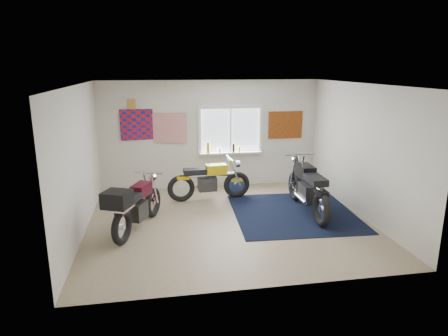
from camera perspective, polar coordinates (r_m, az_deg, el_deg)
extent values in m
plane|color=#9E896B|center=(8.06, 0.65, -7.69)|extent=(5.50, 5.50, 0.00)
plane|color=white|center=(7.48, 0.71, 11.85)|extent=(5.50, 5.50, 0.00)
plane|color=silver|center=(10.08, -1.92, 4.78)|extent=(5.50, 0.00, 5.50)
plane|color=silver|center=(5.31, 5.61, -4.14)|extent=(5.50, 0.00, 5.50)
plane|color=silver|center=(7.66, -19.99, 0.84)|extent=(0.00, 5.00, 5.00)
plane|color=silver|center=(8.59, 19.05, 2.31)|extent=(0.00, 5.00, 5.00)
cube|color=black|center=(8.65, 9.88, -6.32)|extent=(2.63, 2.73, 0.01)
cube|color=white|center=(10.13, 0.90, 5.41)|extent=(1.50, 0.02, 1.10)
cube|color=white|center=(10.04, 0.93, 8.72)|extent=(1.66, 0.06, 0.08)
cube|color=white|center=(10.22, 0.90, 2.13)|extent=(1.66, 0.06, 0.08)
cube|color=white|center=(10.00, -3.56, 5.26)|extent=(0.08, 0.06, 1.10)
cube|color=white|center=(10.29, 5.26, 5.49)|extent=(0.08, 0.06, 1.10)
cube|color=white|center=(10.12, 0.91, 5.40)|extent=(0.04, 0.06, 1.10)
cube|color=white|center=(10.16, 0.96, 2.17)|extent=(1.60, 0.16, 0.04)
cylinder|color=#845E13|center=(10.03, -2.30, 2.93)|extent=(0.07, 0.07, 0.28)
cylinder|color=silver|center=(10.09, -0.62, 2.54)|extent=(0.06, 0.06, 0.12)
cylinder|color=black|center=(10.14, 1.37, 2.89)|extent=(0.06, 0.06, 0.22)
cylinder|color=gold|center=(10.18, 2.22, 2.70)|extent=(0.05, 0.05, 0.14)
plane|color=red|center=(9.93, -11.74, 6.09)|extent=(1.00, 0.07, 1.00)
plane|color=red|center=(9.92, -7.94, 5.67)|extent=(0.90, 0.09, 0.90)
cube|color=#AC7931|center=(9.88, -13.06, 8.91)|extent=(0.18, 0.02, 0.24)
cube|color=#A54C14|center=(10.48, 8.77, 6.09)|extent=(0.90, 0.03, 0.70)
torus|color=black|center=(9.43, 1.82, -2.38)|extent=(0.64, 0.16, 0.63)
torus|color=black|center=(9.19, -6.15, -2.92)|extent=(0.64, 0.16, 0.63)
cylinder|color=silver|center=(9.43, 1.82, -2.38)|extent=(0.11, 0.10, 0.10)
cylinder|color=silver|center=(9.19, -6.15, -2.92)|extent=(0.11, 0.10, 0.10)
cylinder|color=silver|center=(9.21, -2.12, -1.03)|extent=(1.19, 0.16, 0.08)
cube|color=#29292B|center=(9.26, -2.40, -2.28)|extent=(0.44, 0.29, 0.32)
cylinder|color=silver|center=(9.43, -2.57, -2.57)|extent=(0.52, 0.10, 0.07)
cube|color=gold|center=(9.21, -1.10, -0.17)|extent=(0.49, 0.27, 0.23)
cube|color=black|center=(9.12, -4.16, -0.47)|extent=(0.53, 0.30, 0.11)
cube|color=gold|center=(9.12, -5.90, -1.38)|extent=(0.29, 0.17, 0.08)
cube|color=gold|center=(9.40, 1.83, -1.72)|extent=(0.27, 0.15, 0.05)
cylinder|color=silver|center=(9.22, 0.84, 1.42)|extent=(0.07, 0.58, 0.03)
cylinder|color=silver|center=(9.31, 1.96, 0.57)|extent=(0.10, 0.16, 0.15)
torus|color=black|center=(9.35, 10.16, -2.53)|extent=(0.16, 0.70, 0.70)
torus|color=black|center=(7.97, 13.79, -5.73)|extent=(0.16, 0.70, 0.70)
cylinder|color=silver|center=(9.35, 10.16, -2.53)|extent=(0.11, 0.12, 0.12)
cylinder|color=silver|center=(7.97, 13.79, -5.73)|extent=(0.11, 0.12, 0.12)
cylinder|color=silver|center=(8.55, 11.95, -1.81)|extent=(0.12, 1.41, 0.10)
cube|color=#29292B|center=(8.57, 11.99, -3.49)|extent=(0.32, 0.51, 0.38)
cylinder|color=silver|center=(8.55, 10.83, -4.27)|extent=(0.09, 0.61, 0.08)
cube|color=black|center=(8.69, 11.53, -0.46)|extent=(0.30, 0.56, 0.27)
cube|color=black|center=(8.17, 12.95, -1.66)|extent=(0.32, 0.62, 0.13)
cube|color=black|center=(7.92, 13.78, -3.40)|extent=(0.18, 0.34, 0.09)
cube|color=black|center=(9.31, 10.19, -1.75)|extent=(0.16, 0.31, 0.06)
cylinder|color=silver|center=(8.97, 10.79, 1.94)|extent=(0.69, 0.05, 0.04)
cylinder|color=silver|center=(9.21, 10.28, 1.16)|extent=(0.18, 0.11, 0.18)
torus|color=black|center=(8.37, -10.14, -4.83)|extent=(0.36, 0.63, 0.63)
torus|color=black|center=(7.23, -14.40, -8.19)|extent=(0.36, 0.63, 0.63)
cylinder|color=silver|center=(8.37, -10.14, -4.83)|extent=(0.13, 0.14, 0.11)
cylinder|color=silver|center=(7.23, -14.40, -8.19)|extent=(0.13, 0.14, 0.11)
cylinder|color=silver|center=(7.70, -12.22, -4.38)|extent=(0.56, 1.15, 0.09)
cube|color=#29292B|center=(7.72, -12.29, -5.98)|extent=(0.42, 0.51, 0.33)
cylinder|color=silver|center=(7.82, -13.28, -6.53)|extent=(0.27, 0.51, 0.07)
cube|color=#3A0915|center=(7.80, -11.73, -3.05)|extent=(0.42, 0.54, 0.23)
cube|color=black|center=(7.37, -13.39, -4.34)|extent=(0.46, 0.59, 0.12)
cube|color=#3A0915|center=(7.18, -14.36, -6.06)|extent=(0.26, 0.33, 0.08)
cube|color=#3A0915|center=(8.33, -10.18, -4.08)|extent=(0.23, 0.30, 0.05)
cylinder|color=silver|center=(8.02, -10.84, -0.67)|extent=(0.56, 0.27, 0.03)
cylinder|color=silver|center=(8.23, -10.25, -1.37)|extent=(0.18, 0.15, 0.15)
cube|color=black|center=(6.97, -15.04, -4.37)|extent=(0.56, 0.54, 0.29)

